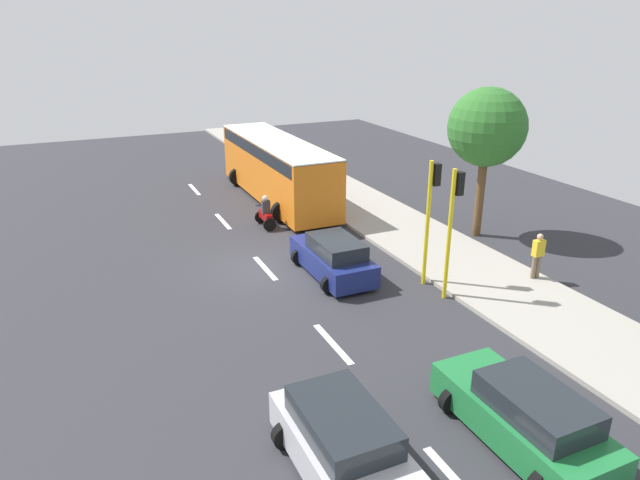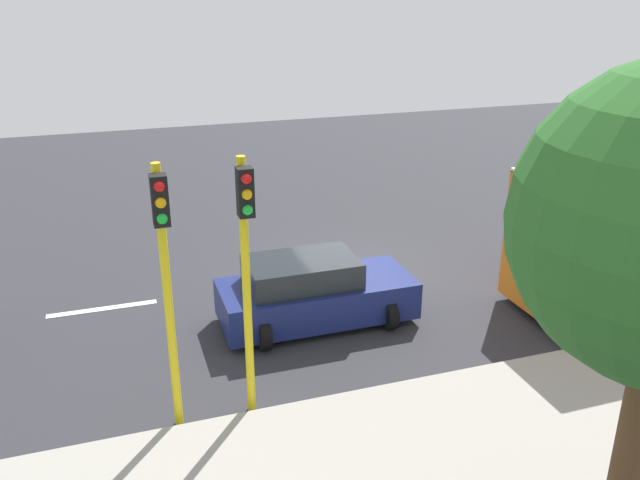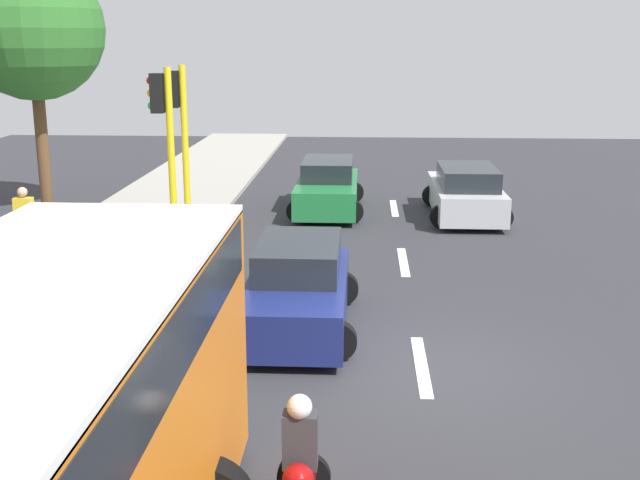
# 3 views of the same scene
# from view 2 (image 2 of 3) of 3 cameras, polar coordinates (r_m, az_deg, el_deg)

# --- Properties ---
(ground_plane) EXTENTS (40.00, 60.00, 0.10)m
(ground_plane) POSITION_cam_2_polar(r_m,az_deg,el_deg) (16.79, 2.57, -3.16)
(ground_plane) COLOR #2D2D33
(sidewalk) EXTENTS (4.00, 60.00, 0.15)m
(sidewalk) POSITION_cam_2_polar(r_m,az_deg,el_deg) (11.39, 15.75, -16.46)
(sidewalk) COLOR #9E998E
(sidewalk) RESTS_ON ground
(lane_stripe_north) EXTENTS (0.20, 2.40, 0.01)m
(lane_stripe_north) POSITION_cam_2_polar(r_m,az_deg,el_deg) (15.83, -18.28, -5.67)
(lane_stripe_north) COLOR white
(lane_stripe_north) RESTS_ON ground
(lane_stripe_mid) EXTENTS (0.20, 2.40, 0.01)m
(lane_stripe_mid) POSITION_cam_2_polar(r_m,az_deg,el_deg) (16.76, 2.57, -2.99)
(lane_stripe_mid) COLOR white
(lane_stripe_mid) RESTS_ON ground
(lane_stripe_south) EXTENTS (0.20, 2.40, 0.01)m
(lane_stripe_south) POSITION_cam_2_polar(r_m,az_deg,el_deg) (19.58, 19.21, -0.53)
(lane_stripe_south) COLOR white
(lane_stripe_south) RESTS_ON ground
(car_dark_blue) EXTENTS (2.15, 4.15, 1.52)m
(car_dark_blue) POSITION_cam_2_polar(r_m,az_deg,el_deg) (14.18, -0.58, -4.57)
(car_dark_blue) COLOR navy
(car_dark_blue) RESTS_ON ground
(motorcycle) EXTENTS (0.60, 1.30, 1.53)m
(motorcycle) POSITION_cam_2_polar(r_m,az_deg,el_deg) (17.29, 18.36, -1.05)
(motorcycle) COLOR black
(motorcycle) RESTS_ON ground
(traffic_light_corner) EXTENTS (0.49, 0.24, 4.50)m
(traffic_light_corner) POSITION_cam_2_polar(r_m,az_deg,el_deg) (10.38, -6.39, -1.33)
(traffic_light_corner) COLOR yellow
(traffic_light_corner) RESTS_ON ground
(traffic_light_midblock) EXTENTS (0.49, 0.24, 4.50)m
(traffic_light_midblock) POSITION_cam_2_polar(r_m,az_deg,el_deg) (10.22, -13.22, -2.16)
(traffic_light_midblock) COLOR yellow
(traffic_light_midblock) RESTS_ON ground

